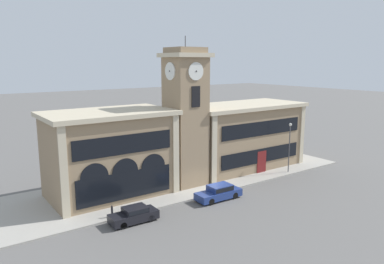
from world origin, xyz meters
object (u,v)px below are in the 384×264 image
(parked_car_near, at_px, (134,214))
(bollard, at_px, (112,211))
(parked_car_mid, at_px, (219,192))
(street_lamp, at_px, (290,140))

(parked_car_near, distance_m, bollard, 2.22)
(parked_car_mid, height_order, bollard, parked_car_mid)
(bollard, bearing_deg, street_lamp, 0.60)
(parked_car_near, relative_size, bollard, 3.99)
(parked_car_near, xyz_separation_m, bollard, (-1.25, 1.83, -0.04))
(parked_car_mid, distance_m, street_lamp, 13.52)
(parked_car_near, height_order, parked_car_mid, parked_car_mid)
(parked_car_mid, distance_m, bollard, 10.90)
(parked_car_near, height_order, street_lamp, street_lamp)
(street_lamp, height_order, bollard, street_lamp)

